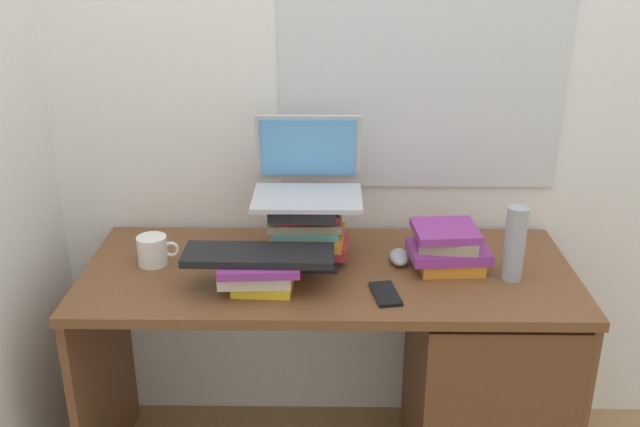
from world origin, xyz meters
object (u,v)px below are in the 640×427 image
(book_stack_keyboard_riser, at_px, (258,273))
(book_stack_side, at_px, (447,249))
(keyboard, at_px, (258,255))
(laptop, at_px, (307,177))
(mug, at_px, (152,250))
(desk, at_px, (446,370))
(water_bottle, at_px, (514,244))
(computer_mouse, at_px, (399,257))
(book_stack_tall, at_px, (307,231))
(cell_phone, at_px, (385,294))

(book_stack_keyboard_riser, bearing_deg, book_stack_side, 14.67)
(keyboard, bearing_deg, laptop, 61.93)
(laptop, height_order, mug, laptop)
(book_stack_keyboard_riser, distance_m, mug, 0.37)
(desk, distance_m, book_stack_side, 0.40)
(book_stack_keyboard_riser, xyz_separation_m, water_bottle, (0.73, 0.08, 0.06))
(book_stack_keyboard_riser, bearing_deg, water_bottle, 5.97)
(book_stack_side, relative_size, computer_mouse, 2.35)
(book_stack_side, height_order, water_bottle, water_bottle)
(laptop, bearing_deg, mug, -169.90)
(book_stack_side, bearing_deg, computer_mouse, 166.75)
(mug, bearing_deg, book_stack_tall, 3.42)
(water_bottle, height_order, cell_phone, water_bottle)
(laptop, relative_size, computer_mouse, 3.10)
(desk, relative_size, book_stack_side, 5.99)
(keyboard, xyz_separation_m, cell_phone, (0.35, -0.04, -0.10))
(desk, relative_size, book_stack_keyboard_riser, 6.27)
(book_stack_side, bearing_deg, water_bottle, -21.11)
(desk, xyz_separation_m, book_stack_side, (-0.02, 0.04, 0.40))
(water_bottle, bearing_deg, book_stack_keyboard_riser, -174.03)
(mug, bearing_deg, keyboard, -24.47)
(computer_mouse, relative_size, cell_phone, 0.76)
(book_stack_tall, distance_m, keyboard, 0.22)
(book_stack_tall, bearing_deg, cell_phone, -44.63)
(keyboard, xyz_separation_m, water_bottle, (0.73, 0.07, 0.01))
(book_stack_side, height_order, computer_mouse, book_stack_side)
(computer_mouse, height_order, water_bottle, water_bottle)
(keyboard, height_order, mug, keyboard)
(desk, distance_m, keyboard, 0.73)
(book_stack_keyboard_riser, distance_m, computer_mouse, 0.45)
(book_stack_tall, relative_size, water_bottle, 1.10)
(laptop, bearing_deg, water_bottle, -15.54)
(desk, distance_m, mug, 0.98)
(desk, xyz_separation_m, laptop, (-0.44, 0.13, 0.59))
(book_stack_tall, distance_m, laptop, 0.16)
(keyboard, bearing_deg, book_stack_side, 15.10)
(keyboard, bearing_deg, desk, 11.16)
(water_bottle, bearing_deg, laptop, 164.46)
(book_stack_side, xyz_separation_m, water_bottle, (0.18, -0.07, 0.05))
(keyboard, relative_size, water_bottle, 1.89)
(book_stack_keyboard_riser, xyz_separation_m, laptop, (0.13, 0.24, 0.20))
(laptop, distance_m, water_bottle, 0.63)
(book_stack_tall, bearing_deg, book_stack_keyboard_riser, -125.58)
(book_stack_tall, height_order, water_bottle, water_bottle)
(desk, bearing_deg, laptop, 163.03)
(mug, bearing_deg, desk, -3.21)
(desk, height_order, book_stack_side, book_stack_side)
(keyboard, relative_size, cell_phone, 3.09)
(desk, xyz_separation_m, book_stack_tall, (-0.44, 0.08, 0.44))
(book_stack_tall, xyz_separation_m, keyboard, (-0.13, -0.18, 0.00))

